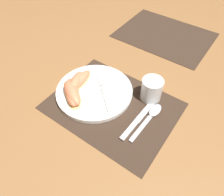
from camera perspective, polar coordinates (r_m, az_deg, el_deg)
ground_plane at (r=0.76m, az=0.13°, el=-2.13°), size 3.00×3.00×0.00m
placemat at (r=0.75m, az=0.13°, el=-2.04°), size 0.42×0.32×0.00m
placemat_far at (r=1.11m, az=13.60°, el=15.73°), size 0.42×0.32×0.00m
plate at (r=0.79m, az=-4.61°, el=1.76°), size 0.27×0.27×0.02m
juice_glass at (r=0.76m, az=10.25°, el=1.97°), size 0.07×0.07×0.08m
knife at (r=0.72m, az=7.03°, el=-5.43°), size 0.02×0.21×0.01m
spoon at (r=0.73m, az=10.26°, el=-4.36°), size 0.04×0.18×0.01m
fork at (r=0.79m, az=-2.25°, el=2.92°), size 0.16×0.14×0.00m
citrus_wedge_0 at (r=0.80m, az=-8.67°, el=4.24°), size 0.05×0.13×0.03m
citrus_wedge_1 at (r=0.79m, az=-9.53°, el=3.63°), size 0.08×0.13×0.04m
citrus_wedge_2 at (r=0.76m, az=-10.34°, el=1.46°), size 0.13×0.13×0.04m
citrus_wedge_3 at (r=0.76m, az=-10.38°, el=1.21°), size 0.13×0.10×0.04m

